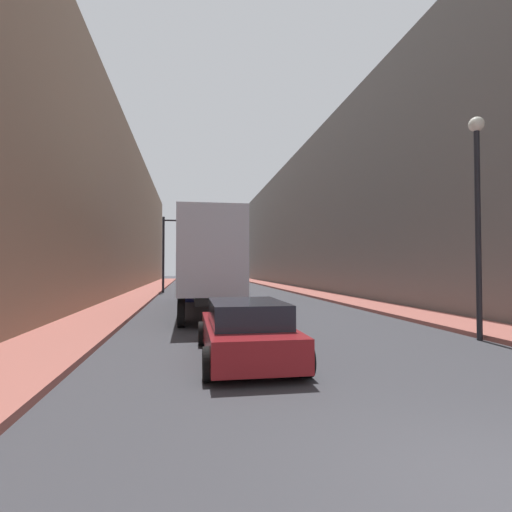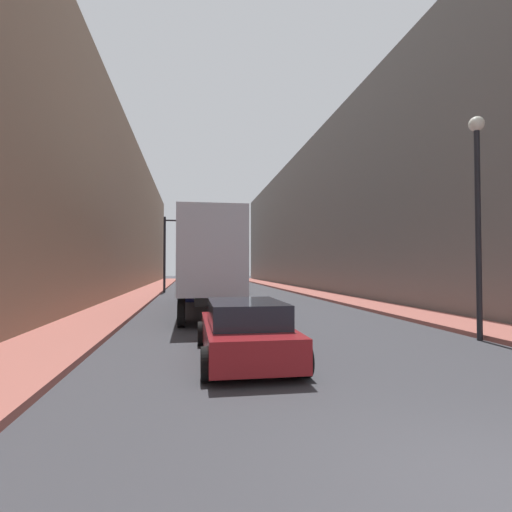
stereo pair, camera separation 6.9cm
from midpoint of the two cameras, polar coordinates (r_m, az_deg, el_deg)
sidewalk_right at (r=34.52m, az=7.09°, el=-5.03°), size 2.51×80.00×0.15m
sidewalk_left at (r=33.33m, az=-15.50°, el=-5.10°), size 2.51×80.00×0.15m
building_right at (r=36.23m, az=13.56°, el=6.26°), size 6.00×80.00×14.16m
building_left at (r=34.31m, az=-22.53°, el=6.24°), size 6.00×80.00×13.51m
semi_truck at (r=20.12m, az=-7.11°, el=-0.89°), size 2.42×14.23×4.27m
sedan_car at (r=9.39m, az=-1.45°, el=-10.60°), size 2.08×4.77×1.34m
traffic_signal_gantry at (r=34.61m, az=-9.94°, el=2.30°), size 7.34×0.35×6.42m
street_lamp at (r=13.43m, az=29.23°, el=7.59°), size 0.44×0.44×6.54m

